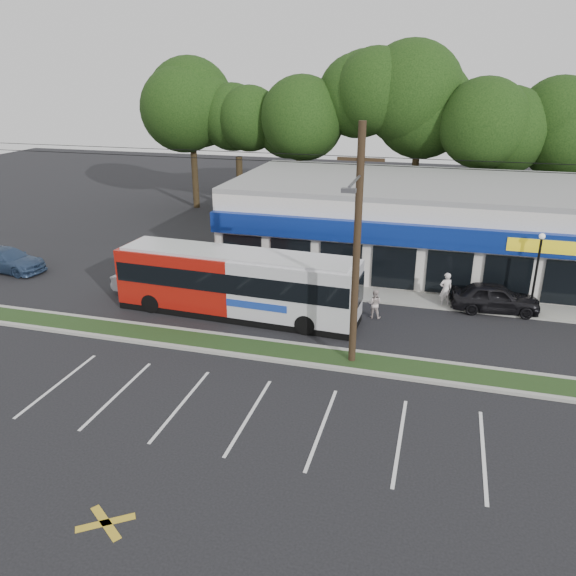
# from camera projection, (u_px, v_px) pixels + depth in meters

# --- Properties ---
(ground) EXTENTS (120.00, 120.00, 0.00)m
(ground) POSITION_uv_depth(u_px,v_px,m) (278.00, 364.00, 23.99)
(ground) COLOR black
(ground) RESTS_ON ground
(grass_strip) EXTENTS (40.00, 1.60, 0.12)m
(grass_strip) POSITION_uv_depth(u_px,v_px,m) (285.00, 352.00, 24.87)
(grass_strip) COLOR #1F3114
(grass_strip) RESTS_ON ground
(curb_south) EXTENTS (40.00, 0.25, 0.14)m
(curb_south) POSITION_uv_depth(u_px,v_px,m) (279.00, 361.00, 24.10)
(curb_south) COLOR #9E9E93
(curb_south) RESTS_ON ground
(curb_north) EXTENTS (40.00, 0.25, 0.14)m
(curb_north) POSITION_uv_depth(u_px,v_px,m) (290.00, 344.00, 25.63)
(curb_north) COLOR #9E9E93
(curb_north) RESTS_ON ground
(sidewalk) EXTENTS (32.00, 2.20, 0.10)m
(sidewalk) POSITION_uv_depth(u_px,v_px,m) (412.00, 298.00, 30.80)
(sidewalk) COLOR #9E9E93
(sidewalk) RESTS_ON ground
(strip_mall) EXTENTS (25.00, 12.55, 5.30)m
(strip_mall) POSITION_uv_depth(u_px,v_px,m) (431.00, 223.00, 35.95)
(strip_mall) COLOR beige
(strip_mall) RESTS_ON ground
(utility_pole) EXTENTS (50.00, 2.77, 10.00)m
(utility_pole) POSITION_uv_depth(u_px,v_px,m) (353.00, 241.00, 22.17)
(utility_pole) COLOR black
(utility_pole) RESTS_ON ground
(lamp_post) EXTENTS (0.30, 0.30, 4.25)m
(lamp_post) POSITION_uv_depth(u_px,v_px,m) (538.00, 264.00, 28.16)
(lamp_post) COLOR black
(lamp_post) RESTS_ON ground
(tree_line) EXTENTS (46.76, 6.76, 11.83)m
(tree_line) POSITION_uv_depth(u_px,v_px,m) (423.00, 117.00, 43.33)
(tree_line) COLOR black
(tree_line) RESTS_ON ground
(metrobus) EXTENTS (12.58, 3.23, 3.35)m
(metrobus) POSITION_uv_depth(u_px,v_px,m) (237.00, 282.00, 28.28)
(metrobus) COLOR #A1140C
(metrobus) RESTS_ON ground
(car_dark) EXTENTS (4.57, 2.14, 1.51)m
(car_dark) POSITION_uv_depth(u_px,v_px,m) (495.00, 298.00, 29.04)
(car_dark) COLOR black
(car_dark) RESTS_ON ground
(car_silver) EXTENTS (4.66, 2.23, 1.48)m
(car_silver) POSITION_uv_depth(u_px,v_px,m) (151.00, 284.00, 31.02)
(car_silver) COLOR #AEAFB6
(car_silver) RESTS_ON ground
(car_blue) EXTENTS (5.18, 2.47, 1.46)m
(car_blue) POSITION_uv_depth(u_px,v_px,m) (8.00, 260.00, 35.01)
(car_blue) COLOR navy
(car_blue) RESTS_ON ground
(pedestrian_a) EXTENTS (0.81, 0.69, 1.88)m
(pedestrian_a) POSITION_uv_depth(u_px,v_px,m) (446.00, 290.00, 29.60)
(pedestrian_a) COLOR silver
(pedestrian_a) RESTS_ON ground
(pedestrian_b) EXTENTS (0.76, 0.61, 1.50)m
(pedestrian_b) POSITION_uv_depth(u_px,v_px,m) (374.00, 304.00, 28.28)
(pedestrian_b) COLOR beige
(pedestrian_b) RESTS_ON ground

